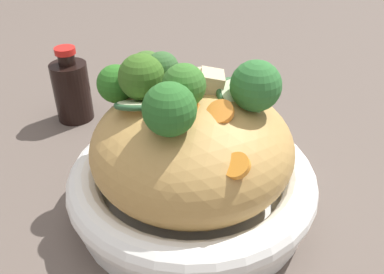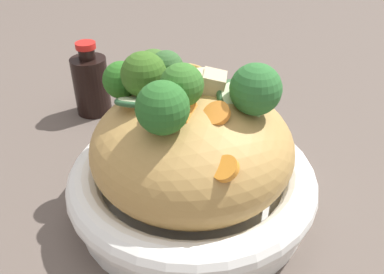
# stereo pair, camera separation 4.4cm
# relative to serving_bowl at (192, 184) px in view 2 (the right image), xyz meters

# --- Properties ---
(ground_plane) EXTENTS (3.00, 3.00, 0.00)m
(ground_plane) POSITION_rel_serving_bowl_xyz_m (0.00, 0.00, -0.03)
(ground_plane) COLOR brown
(serving_bowl) EXTENTS (0.28, 0.28, 0.06)m
(serving_bowl) POSITION_rel_serving_bowl_xyz_m (0.00, 0.00, 0.00)
(serving_bowl) COLOR white
(serving_bowl) RESTS_ON ground_plane
(noodle_heap) EXTENTS (0.22, 0.22, 0.13)m
(noodle_heap) POSITION_rel_serving_bowl_xyz_m (0.00, 0.00, 0.05)
(noodle_heap) COLOR tan
(noodle_heap) RESTS_ON serving_bowl
(broccoli_florets) EXTENTS (0.16, 0.19, 0.08)m
(broccoli_florets) POSITION_rel_serving_bowl_xyz_m (-0.01, 0.01, 0.12)
(broccoli_florets) COLOR #A4BC71
(broccoli_florets) RESTS_ON serving_bowl
(carrot_coins) EXTENTS (0.14, 0.18, 0.05)m
(carrot_coins) POSITION_rel_serving_bowl_xyz_m (0.00, -0.01, 0.10)
(carrot_coins) COLOR orange
(carrot_coins) RESTS_ON serving_bowl
(zucchini_slices) EXTENTS (0.14, 0.12, 0.03)m
(zucchini_slices) POSITION_rel_serving_bowl_xyz_m (-0.01, 0.02, 0.11)
(zucchini_slices) COLOR beige
(zucchini_slices) RESTS_ON serving_bowl
(chicken_chunks) EXTENTS (0.05, 0.05, 0.03)m
(chicken_chunks) POSITION_rel_serving_bowl_xyz_m (0.02, 0.01, 0.12)
(chicken_chunks) COLOR #C7B289
(chicken_chunks) RESTS_ON serving_bowl
(soy_sauce_bottle) EXTENTS (0.06, 0.06, 0.12)m
(soy_sauce_bottle) POSITION_rel_serving_bowl_xyz_m (0.00, 0.27, 0.02)
(soy_sauce_bottle) COLOR black
(soy_sauce_bottle) RESTS_ON ground_plane
(chopsticks_pair) EXTENTS (0.15, 0.18, 0.01)m
(chopsticks_pair) POSITION_rel_serving_bowl_xyz_m (0.16, 0.25, -0.03)
(chopsticks_pair) COLOR black
(chopsticks_pair) RESTS_ON ground_plane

